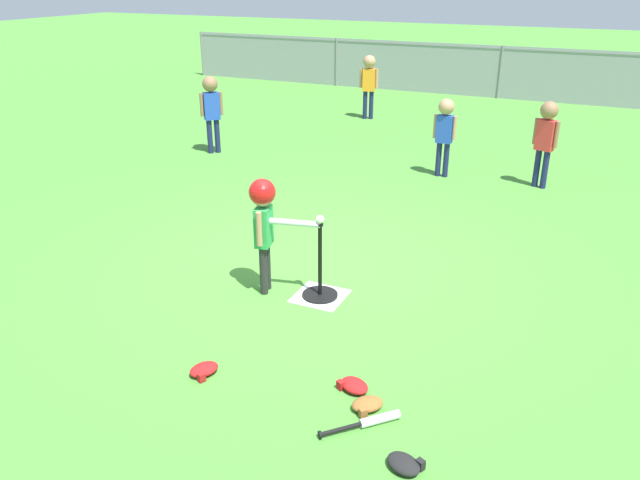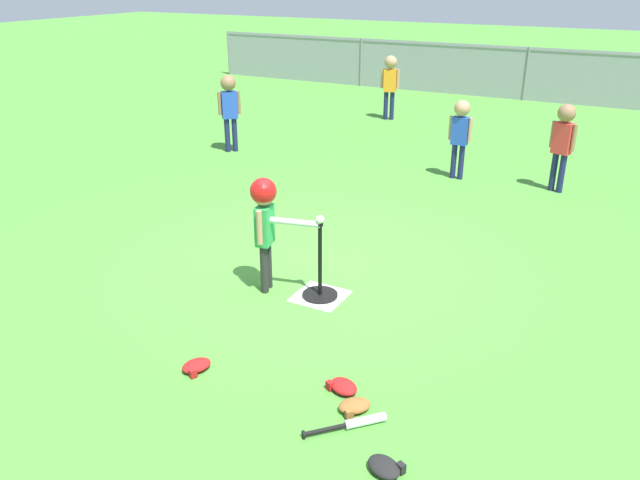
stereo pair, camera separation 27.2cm
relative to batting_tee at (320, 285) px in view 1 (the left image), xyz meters
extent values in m
plane|color=#478C33|center=(-0.29, 0.53, -0.11)|extent=(60.00, 60.00, 0.00)
cube|color=white|center=(0.00, 0.00, -0.11)|extent=(0.44, 0.44, 0.01)
cylinder|color=black|center=(0.00, 0.00, -0.10)|extent=(0.32, 0.32, 0.03)
cylinder|color=black|center=(0.00, 0.00, 0.25)|extent=(0.04, 0.04, 0.68)
cylinder|color=black|center=(0.00, 0.00, 0.58)|extent=(0.06, 0.06, 0.02)
sphere|color=white|center=(0.00, 0.00, 0.63)|extent=(0.07, 0.07, 0.07)
cylinder|color=#262626|center=(-0.50, -0.06, 0.11)|extent=(0.07, 0.07, 0.46)
cylinder|color=#262626|center=(-0.48, -0.16, 0.11)|extent=(0.07, 0.07, 0.46)
cube|color=green|center=(-0.49, -0.11, 0.52)|extent=(0.16, 0.22, 0.36)
cylinder|color=tan|center=(-0.52, 0.01, 0.55)|extent=(0.05, 0.05, 0.30)
cylinder|color=tan|center=(-0.46, -0.23, 0.55)|extent=(0.05, 0.05, 0.30)
sphere|color=tan|center=(-0.49, -0.11, 0.81)|extent=(0.20, 0.20, 0.20)
sphere|color=red|center=(-0.49, -0.11, 0.84)|extent=(0.23, 0.23, 0.23)
cylinder|color=silver|center=(-0.29, -0.06, 0.58)|extent=(0.60, 0.19, 0.06)
cylinder|color=#191E4C|center=(0.12, 3.95, 0.13)|extent=(0.08, 0.08, 0.49)
cylinder|color=#191E4C|center=(0.01, 3.95, 0.13)|extent=(0.08, 0.08, 0.49)
cube|color=#2347B7|center=(0.06, 3.95, 0.56)|extent=(0.22, 0.13, 0.38)
cylinder|color=tan|center=(0.20, 3.95, 0.59)|extent=(0.05, 0.05, 0.32)
cylinder|color=tan|center=(-0.07, 3.95, 0.59)|extent=(0.05, 0.05, 0.32)
sphere|color=tan|center=(0.06, 3.95, 0.87)|extent=(0.22, 0.22, 0.22)
cylinder|color=#191E4C|center=(-2.16, 7.02, 0.16)|extent=(0.08, 0.08, 0.54)
cylinder|color=#191E4C|center=(-2.27, 6.98, 0.16)|extent=(0.08, 0.08, 0.54)
cube|color=orange|center=(-2.21, 7.00, 0.63)|extent=(0.27, 0.21, 0.42)
cylinder|color=tan|center=(-2.07, 7.05, 0.66)|extent=(0.06, 0.06, 0.36)
cylinder|color=tan|center=(-2.36, 6.96, 0.66)|extent=(0.06, 0.06, 0.36)
sphere|color=tan|center=(-2.21, 7.00, 0.97)|extent=(0.24, 0.24, 0.24)
cylinder|color=#191E4C|center=(-3.51, 3.69, 0.15)|extent=(0.08, 0.08, 0.54)
cylinder|color=#191E4C|center=(-3.59, 3.60, 0.15)|extent=(0.08, 0.08, 0.54)
cube|color=#2347B7|center=(-3.55, 3.64, 0.63)|extent=(0.27, 0.27, 0.42)
cylinder|color=#8C6647|center=(-3.44, 3.75, 0.66)|extent=(0.06, 0.06, 0.36)
cylinder|color=#8C6647|center=(-3.66, 3.54, 0.66)|extent=(0.06, 0.06, 0.36)
sphere|color=#8C6647|center=(-3.55, 3.64, 0.97)|extent=(0.24, 0.24, 0.24)
cylinder|color=#191E4C|center=(1.43, 4.01, 0.14)|extent=(0.08, 0.08, 0.51)
cylinder|color=#191E4C|center=(1.32, 4.04, 0.14)|extent=(0.08, 0.08, 0.51)
cube|color=red|center=(1.38, 4.02, 0.60)|extent=(0.26, 0.20, 0.40)
cylinder|color=#8C6647|center=(1.51, 3.98, 0.63)|extent=(0.06, 0.06, 0.34)
cylinder|color=#8C6647|center=(1.24, 4.07, 0.63)|extent=(0.06, 0.06, 0.34)
sphere|color=#8C6647|center=(1.38, 4.02, 0.92)|extent=(0.23, 0.23, 0.23)
cylinder|color=silver|center=(1.07, -1.39, -0.08)|extent=(0.23, 0.24, 0.06)
cylinder|color=black|center=(0.88, -1.59, -0.08)|extent=(0.21, 0.22, 0.03)
cylinder|color=black|center=(0.78, -1.69, -0.08)|extent=(0.05, 0.05, 0.05)
ellipsoid|color=brown|center=(0.95, -1.29, -0.08)|extent=(0.27, 0.27, 0.07)
cube|color=brown|center=(0.95, -1.38, -0.08)|extent=(0.06, 0.06, 0.06)
ellipsoid|color=#B21919|center=(0.79, -1.13, -0.08)|extent=(0.27, 0.24, 0.07)
cube|color=#B21919|center=(0.70, -1.17, -0.08)|extent=(0.06, 0.06, 0.06)
ellipsoid|color=black|center=(1.33, -1.71, -0.08)|extent=(0.27, 0.24, 0.07)
cube|color=black|center=(1.42, -1.67, -0.08)|extent=(0.06, 0.06, 0.06)
ellipsoid|color=#B21919|center=(-0.27, -1.41, -0.08)|extent=(0.23, 0.27, 0.07)
cube|color=#B21919|center=(-0.23, -1.50, -0.08)|extent=(0.06, 0.06, 0.06)
cylinder|color=slate|center=(-8.29, 10.23, 0.46)|extent=(0.06, 0.06, 1.15)
cylinder|color=slate|center=(-4.29, 10.23, 0.46)|extent=(0.06, 0.06, 1.15)
cylinder|color=slate|center=(-0.29, 10.23, 0.46)|extent=(0.06, 0.06, 1.15)
cube|color=gray|center=(-0.29, 10.23, 0.98)|extent=(16.00, 0.03, 0.03)
cube|color=gray|center=(-0.29, 10.23, 0.46)|extent=(16.00, 0.01, 1.15)
camera|label=1|loc=(2.09, -4.50, 2.58)|focal=35.20mm
camera|label=2|loc=(2.33, -4.38, 2.58)|focal=35.20mm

